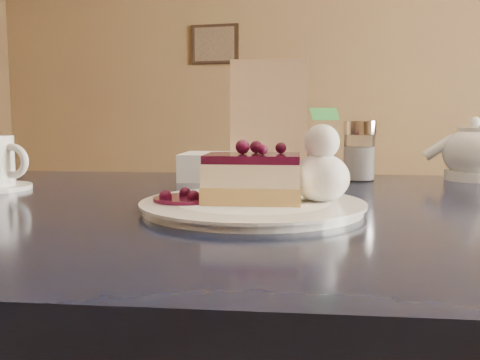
# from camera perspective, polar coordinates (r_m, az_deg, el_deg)

# --- Properties ---
(main_table) EXTENTS (1.42, 1.05, 0.82)m
(main_table) POSITION_cam_1_polar(r_m,az_deg,el_deg) (0.80, 1.65, -8.64)
(main_table) COLOR black
(main_table) RESTS_ON ground
(dessert_plate) EXTENTS (0.30, 0.30, 0.01)m
(dessert_plate) POSITION_cam_1_polar(r_m,az_deg,el_deg) (0.73, 1.34, -2.81)
(dessert_plate) COLOR white
(dessert_plate) RESTS_ON main_table
(cheesecake_slice) EXTENTS (0.14, 0.11, 0.07)m
(cheesecake_slice) POSITION_cam_1_polar(r_m,az_deg,el_deg) (0.72, 1.35, 0.17)
(cheesecake_slice) COLOR #B99047
(cheesecake_slice) RESTS_ON dessert_plate
(whipped_cream) EXTENTS (0.08, 0.08, 0.07)m
(whipped_cream) POSITION_cam_1_polar(r_m,az_deg,el_deg) (0.73, 8.65, 0.25)
(whipped_cream) COLOR white
(whipped_cream) RESTS_ON dessert_plate
(berry_sauce) EXTENTS (0.09, 0.09, 0.01)m
(berry_sauce) POSITION_cam_1_polar(r_m,az_deg,el_deg) (0.74, -5.90, -2.05)
(berry_sauce) COLOR #4A0427
(berry_sauce) RESTS_ON dessert_plate
(menu_card) EXTENTS (0.16, 0.05, 0.24)m
(menu_card) POSITION_cam_1_polar(r_m,az_deg,el_deg) (1.08, 3.11, 6.32)
(menu_card) COLOR beige
(menu_card) RESTS_ON main_table
(sugar_shaker) EXTENTS (0.07, 0.07, 0.12)m
(sugar_shaker) POSITION_cam_1_polar(r_m,az_deg,el_deg) (1.10, 12.60, 3.11)
(sugar_shaker) COLOR white
(sugar_shaker) RESTS_ON main_table
(napkin_stack) EXTENTS (0.15, 0.15, 0.05)m
(napkin_stack) POSITION_cam_1_polar(r_m,az_deg,el_deg) (1.09, -2.72, 1.46)
(napkin_stack) COLOR white
(napkin_stack) RESTS_ON main_table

